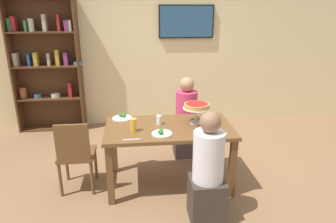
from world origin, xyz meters
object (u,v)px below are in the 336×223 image
diner_near_right (208,176)px  cutlery_fork_near (219,133)px  diner_far_right (186,123)px  chair_head_west (76,153)px  television (186,22)px  water_glass_clear_near (159,120)px  beer_glass_amber_tall (133,125)px  salad_plate_near_diner (162,133)px  salad_plate_far_diner (122,117)px  dining_table (169,135)px  bookshelf (47,64)px  cutlery_knife_near (132,139)px  deep_dish_pizza_stand (196,107)px

diner_near_right → cutlery_fork_near: size_ratio=6.39×
diner_far_right → chair_head_west: diner_far_right is taller
television → cutlery_fork_near: size_ratio=5.23×
water_glass_clear_near → chair_head_west: bearing=-172.6°
diner_far_right → beer_glass_amber_tall: bearing=-41.3°
salad_plate_near_diner → cutlery_fork_near: bearing=-4.4°
salad_plate_far_diner → beer_glass_amber_tall: 0.45m
cutlery_fork_near → dining_table: bearing=158.4°
bookshelf → salad_plate_far_diner: bookshelf is taller
bookshelf → salad_plate_near_diner: bookshelf is taller
diner_far_right → salad_plate_near_diner: diner_far_right is taller
dining_table → chair_head_west: bearing=-177.7°
diner_near_right → salad_plate_far_diner: 1.36m
diner_near_right → cutlery_fork_near: bearing=-26.5°
salad_plate_near_diner → water_glass_clear_near: size_ratio=2.02×
dining_table → diner_near_right: 0.78m
diner_near_right → television: bearing=-4.7°
salad_plate_far_diner → cutlery_knife_near: 0.66m
deep_dish_pizza_stand → salad_plate_near_diner: (-0.44, -0.30, -0.18)m
bookshelf → television: 2.46m
cutlery_knife_near → salad_plate_near_diner: bearing=15.4°
bookshelf → diner_far_right: bookshelf is taller
chair_head_west → cutlery_knife_near: 0.75m
salad_plate_far_diner → cutlery_knife_near: salad_plate_far_diner is taller
diner_near_right → salad_plate_near_diner: bearing=39.9°
cutlery_fork_near → beer_glass_amber_tall: bearing=175.0°
salad_plate_near_diner → beer_glass_amber_tall: 0.33m
deep_dish_pizza_stand → water_glass_clear_near: 0.46m
bookshelf → deep_dish_pizza_stand: 2.91m
television → cutlery_fork_near: 2.60m
diner_far_right → diner_near_right: size_ratio=1.00×
television → diner_far_right: size_ratio=0.82×
dining_table → cutlery_fork_near: (0.52, -0.26, 0.11)m
television → beer_glass_amber_tall: bearing=-113.0°
dining_table → deep_dish_pizza_stand: bearing=13.8°
chair_head_west → bookshelf: bearing=110.4°
television → salad_plate_far_diner: (-1.07, -1.78, -1.05)m
deep_dish_pizza_stand → water_glass_clear_near: bearing=179.9°
beer_glass_amber_tall → salad_plate_far_diner: bearing=108.2°
salad_plate_far_diner → diner_far_right: bearing=25.2°
cutlery_fork_near → water_glass_clear_near: bearing=156.5°
diner_far_right → salad_plate_near_diner: size_ratio=5.14×
television → diner_far_right: bearing=-98.5°
deep_dish_pizza_stand → salad_plate_near_diner: 0.56m
beer_glass_amber_tall → water_glass_clear_near: bearing=30.7°
dining_table → cutlery_knife_near: cutlery_knife_near is taller
beer_glass_amber_tall → water_glass_clear_near: (0.30, 0.18, -0.02)m
bookshelf → diner_near_right: (2.13, -2.72, -0.65)m
television → salad_plate_far_diner: bearing=-121.1°
diner_far_right → deep_dish_pizza_stand: 0.79m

